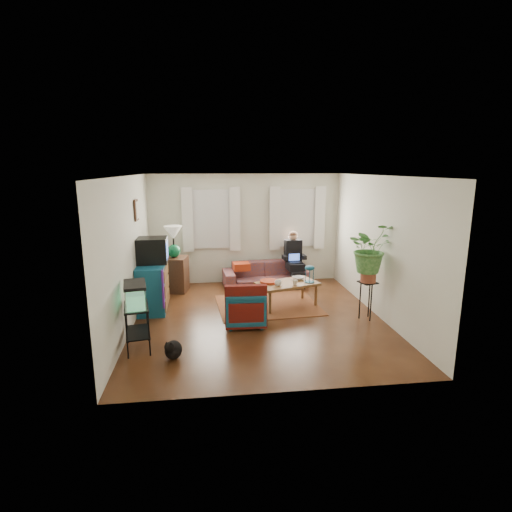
{
  "coord_description": "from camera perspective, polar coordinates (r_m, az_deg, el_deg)",
  "views": [
    {
      "loc": [
        -0.91,
        -6.91,
        2.74
      ],
      "look_at": [
        0.0,
        0.4,
        1.1
      ],
      "focal_mm": 28.0,
      "sensor_mm": 36.0,
      "label": 1
    }
  ],
  "objects": [
    {
      "name": "crt_tv",
      "position": [
        7.98,
        -14.59,
        0.79
      ],
      "size": [
        0.57,
        0.52,
        0.49
      ],
      "primitive_type": "cube",
      "rotation": [
        0.0,
        0.0,
        0.01
      ],
      "color": "black",
      "rests_on": "dresser"
    },
    {
      "name": "aquarium_stand",
      "position": [
        6.43,
        -16.57,
        -9.81
      ],
      "size": [
        0.46,
        0.68,
        0.7
      ],
      "primitive_type": "cube",
      "rotation": [
        0.0,
        0.0,
        0.18
      ],
      "color": "black",
      "rests_on": "floor"
    },
    {
      "name": "armchair",
      "position": [
        7.12,
        -1.59,
        -7.02
      ],
      "size": [
        0.72,
        0.67,
        0.71
      ],
      "primitive_type": "imported",
      "rotation": [
        0.0,
        0.0,
        3.11
      ],
      "color": "#11516A",
      "rests_on": "floor"
    },
    {
      "name": "picture_frame",
      "position": [
        7.91,
        -16.66,
        6.3
      ],
      "size": [
        0.04,
        0.32,
        0.4
      ],
      "primitive_type": "cube",
      "color": "#3D2616",
      "rests_on": "wall_left"
    },
    {
      "name": "window_left",
      "position": [
        9.46,
        -6.4,
        5.25
      ],
      "size": [
        1.08,
        0.04,
        1.38
      ],
      "primitive_type": "cube",
      "color": "white",
      "rests_on": "wall_back"
    },
    {
      "name": "wall_back",
      "position": [
        9.56,
        -1.56,
        3.88
      ],
      "size": [
        4.5,
        0.01,
        2.6
      ],
      "primitive_type": "cube",
      "color": "silver",
      "rests_on": "floor"
    },
    {
      "name": "birdcage",
      "position": [
        8.03,
        7.66,
        -2.54
      ],
      "size": [
        0.25,
        0.25,
        0.35
      ],
      "primitive_type": null,
      "rotation": [
        0.0,
        0.0,
        0.32
      ],
      "color": "#115B6B",
      "rests_on": "coffee_table"
    },
    {
      "name": "cup_a",
      "position": [
        7.76,
        3.18,
        -3.89
      ],
      "size": [
        0.17,
        0.17,
        0.11
      ],
      "primitive_type": "imported",
      "rotation": [
        0.0,
        0.0,
        0.32
      ],
      "color": "white",
      "rests_on": "coffee_table"
    },
    {
      "name": "serape_throw",
      "position": [
        6.81,
        -1.45,
        -6.61
      ],
      "size": [
        0.72,
        0.19,
        0.59
      ],
      "primitive_type": "cube",
      "rotation": [
        0.0,
        0.0,
        -0.03
      ],
      "color": "#9E0A0A",
      "rests_on": "armchair"
    },
    {
      "name": "sofa",
      "position": [
        9.36,
        1.29,
        -2.06
      ],
      "size": [
        1.99,
        0.9,
        0.76
      ],
      "primitive_type": "imported",
      "rotation": [
        0.0,
        0.0,
        0.07
      ],
      "color": "brown",
      "rests_on": "floor"
    },
    {
      "name": "aquarium",
      "position": [
        6.25,
        -16.87,
        -5.27
      ],
      "size": [
        0.41,
        0.62,
        0.37
      ],
      "primitive_type": "cube",
      "rotation": [
        0.0,
        0.0,
        0.18
      ],
      "color": "#7FD899",
      "rests_on": "aquarium_stand"
    },
    {
      "name": "curtains_left",
      "position": [
        9.39,
        -6.4,
        5.18
      ],
      "size": [
        1.36,
        0.06,
        1.5
      ],
      "primitive_type": "cube",
      "color": "white",
      "rests_on": "wall_back"
    },
    {
      "name": "floor",
      "position": [
        7.49,
        0.38,
        -8.91
      ],
      "size": [
        4.5,
        5.0,
        0.01
      ],
      "primitive_type": "cube",
      "color": "#4F2B14",
      "rests_on": "ground"
    },
    {
      "name": "ceiling",
      "position": [
        6.97,
        0.41,
        11.4
      ],
      "size": [
        4.5,
        5.0,
        0.01
      ],
      "primitive_type": "cube",
      "color": "white",
      "rests_on": "wall_back"
    },
    {
      "name": "seated_person",
      "position": [
        9.48,
        5.43,
        -0.69
      ],
      "size": [
        0.53,
        0.63,
        1.16
      ],
      "primitive_type": null,
      "rotation": [
        0.0,
        0.0,
        0.07
      ],
      "color": "black",
      "rests_on": "sofa"
    },
    {
      "name": "coffee_table",
      "position": [
        8.07,
        4.48,
        -5.49
      ],
      "size": [
        1.34,
        0.99,
        0.49
      ],
      "primitive_type": "cube",
      "rotation": [
        0.0,
        0.0,
        0.32
      ],
      "color": "brown",
      "rests_on": "floor"
    },
    {
      "name": "black_cat",
      "position": [
        6.09,
        -11.74,
        -12.73
      ],
      "size": [
        0.34,
        0.44,
        0.33
      ],
      "primitive_type": "ellipsoid",
      "rotation": [
        0.0,
        0.0,
        -0.25
      ],
      "color": "black",
      "rests_on": "floor"
    },
    {
      "name": "window_right",
      "position": [
        9.71,
        5.84,
        5.44
      ],
      "size": [
        1.08,
        0.04,
        1.38
      ],
      "primitive_type": "cube",
      "color": "white",
      "rests_on": "wall_back"
    },
    {
      "name": "side_table",
      "position": [
        9.16,
        -11.5,
        -2.57
      ],
      "size": [
        0.62,
        0.62,
        0.78
      ],
      "primitive_type": "cube",
      "rotation": [
        0.0,
        0.0,
        -0.18
      ],
      "color": "#3A2415",
      "rests_on": "floor"
    },
    {
      "name": "area_rug",
      "position": [
        8.16,
        1.7,
        -7.02
      ],
      "size": [
        2.11,
        1.74,
        0.01
      ],
      "primitive_type": "cube",
      "rotation": [
        0.0,
        0.0,
        0.07
      ],
      "color": "brown",
      "rests_on": "floor"
    },
    {
      "name": "table_lamp",
      "position": [
        9.0,
        -11.7,
        1.9
      ],
      "size": [
        0.47,
        0.47,
        0.71
      ],
      "primitive_type": null,
      "rotation": [
        0.0,
        0.0,
        -0.18
      ],
      "color": "white",
      "rests_on": "side_table"
    },
    {
      "name": "wall_left",
      "position": [
        7.18,
        -17.7,
        0.39
      ],
      "size": [
        0.01,
        5.0,
        2.6
      ],
      "primitive_type": "cube",
      "color": "silver",
      "rests_on": "floor"
    },
    {
      "name": "snack_tray",
      "position": [
        7.97,
        1.9,
        -3.66
      ],
      "size": [
        0.47,
        0.47,
        0.04
      ],
      "primitive_type": "cylinder",
      "rotation": [
        0.0,
        0.0,
        0.32
      ],
      "color": "#B21414",
      "rests_on": "coffee_table"
    },
    {
      "name": "potted_plant",
      "position": [
        7.41,
        15.91,
        0.07
      ],
      "size": [
        0.98,
        0.9,
        0.9
      ],
      "primitive_type": "imported",
      "rotation": [
        0.0,
        0.0,
        0.29
      ],
      "color": "#599947",
      "rests_on": "plant_stand"
    },
    {
      "name": "wall_front",
      "position": [
        4.73,
        4.37,
        -5.2
      ],
      "size": [
        4.5,
        0.01,
        2.6
      ],
      "primitive_type": "cube",
      "color": "silver",
      "rests_on": "floor"
    },
    {
      "name": "cup_b",
      "position": [
        7.85,
        5.57,
        -3.76
      ],
      "size": [
        0.14,
        0.14,
        0.1
      ],
      "primitive_type": "imported",
      "rotation": [
        0.0,
        0.0,
        0.32
      ],
      "color": "beige",
      "rests_on": "coffee_table"
    },
    {
      "name": "plant_stand",
      "position": [
        7.63,
        15.53,
        -6.14
      ],
      "size": [
        0.37,
        0.37,
        0.71
      ],
      "primitive_type": "cube",
      "rotation": [
        0.0,
        0.0,
        0.29
      ],
      "color": "black",
      "rests_on": "floor"
    },
    {
      "name": "curtains_right",
      "position": [
        9.63,
        5.94,
        5.38
      ],
      "size": [
        1.36,
        0.06,
        1.5
      ],
      "primitive_type": "cube",
      "color": "white",
      "rests_on": "wall_back"
    },
    {
      "name": "bowl",
      "position": [
        8.24,
        6.1,
        -3.14
      ],
      "size": [
        0.3,
        0.3,
        0.06
      ],
      "primitive_type": "imported",
      "rotation": [
        0.0,
        0.0,
        0.32
      ],
      "color": "white",
      "rests_on": "coffee_table"
    },
    {
      "name": "wall_right",
      "position": [
        7.73,
        17.17,
        1.26
      ],
      "size": [
        0.01,
        5.0,
        2.6
      ],
      "primitive_type": "cube",
      "color": "silver",
      "rests_on": "floor"
    },
    {
      "name": "dresser",
      "position": [
        8.06,
        -14.54,
        -4.29
      ],
      "size": [
        0.53,
        1.03,
        0.92
      ],
      "primitive_type": "cube",
      "rotation": [
        0.0,
        0.0,
        0.01
      ],
      "color": "#125170",
      "rests_on": "floor"
    }
  ]
}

